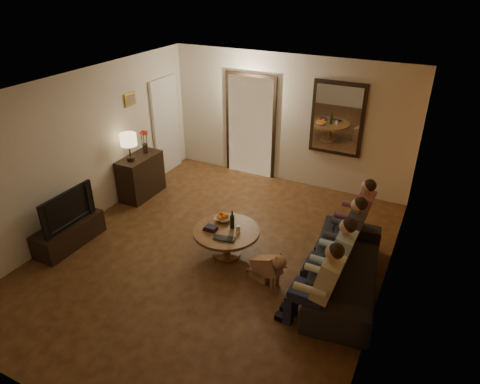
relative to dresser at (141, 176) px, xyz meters
The scene contains 33 objects.
floor 2.53m from the dresser, 25.81° to the right, with size 5.00×6.00×0.01m, color #3E2410.
ceiling 3.32m from the dresser, 25.81° to the right, with size 5.00×6.00×0.01m, color white.
back_wall 3.08m from the dresser, 40.35° to the left, with size 5.00×0.02×2.60m, color beige.
front_wall 4.75m from the dresser, 61.17° to the right, with size 5.00×0.02×2.60m, color beige.
left_wall 1.43m from the dresser, 102.94° to the right, with size 0.02×6.00×2.60m, color beige.
right_wall 4.95m from the dresser, 12.90° to the right, with size 0.02×6.00×2.60m, color beige.
orange_accent 4.94m from the dresser, 12.93° to the right, with size 0.01×6.00×2.60m, color orange.
kitchen_doorway 2.47m from the dresser, 52.53° to the left, with size 1.00×0.06×2.10m, color #FFE0A5.
door_trim 2.46m from the dresser, 52.38° to the left, with size 1.12×0.04×2.22m, color black.
fridge_glimpse 2.59m from the dresser, 48.13° to the left, with size 0.45×0.03×1.70m, color silver.
mirror_frame 3.90m from the dresser, 29.94° to the left, with size 1.00×0.05×1.40m, color black.
mirror_glass 3.89m from the dresser, 29.54° to the left, with size 0.86×0.02×1.26m, color white.
white_door 1.37m from the dresser, 99.83° to the left, with size 0.06×0.85×2.04m, color white.
framed_art 1.47m from the dresser, 136.09° to the left, with size 0.03×0.28×0.24m, color #B28C33.
art_canvas 1.47m from the dresser, 134.06° to the left, with size 0.01×0.22×0.18m, color brown.
dresser is the anchor object (origin of this frame).
table_lamp 0.72m from the dresser, 90.00° to the right, with size 0.30×0.30×0.54m, color beige, non-canonical shape.
flower_vase 0.67m from the dresser, 90.00° to the left, with size 0.14×0.14×0.44m, color red, non-canonical shape.
tv_stand 1.89m from the dresser, 90.00° to the right, with size 0.45×1.17×0.39m, color black.
tv 1.90m from the dresser, 90.00° to the right, with size 0.13×1.02×0.58m, color black.
sofa 4.36m from the dresser, 12.28° to the right, with size 0.86×2.19×0.64m, color black.
person_a 4.55m from the dresser, 23.71° to the right, with size 0.60×0.40×1.20m, color tan, non-canonical shape.
person_b 4.34m from the dresser, 16.44° to the right, with size 0.60×0.40×1.20m, color tan, non-canonical shape.
person_c 4.21m from the dresser, ahead, with size 0.60×0.40×1.20m, color tan, non-canonical shape.
person_d 4.17m from the dresser, ahead, with size 0.60×0.40×1.20m, color tan, non-canonical shape.
dog 3.48m from the dresser, 21.98° to the right, with size 0.56×0.24×0.56m, color #AA744E, non-canonical shape.
coffee_table 2.61m from the dresser, 22.18° to the right, with size 1.03×1.03×0.45m, color brown.
bowl 2.36m from the dresser, 18.88° to the right, with size 0.26×0.26×0.06m, color white.
oranges 2.37m from the dresser, 18.88° to the right, with size 0.20×0.20×0.08m, color orange, non-canonical shape.
wine_bottle 2.62m from the dresser, 19.74° to the right, with size 0.07×0.07×0.31m, color black, non-canonical shape.
wine_glass 2.76m from the dresser, 19.81° to the right, with size 0.06×0.06×0.10m, color silver.
book_stack 2.45m from the dresser, 26.30° to the right, with size 0.20×0.15×0.07m, color black, non-canonical shape.
laptop 2.81m from the dresser, 26.70° to the right, with size 0.33×0.21×0.03m, color black.
Camera 1 is at (2.82, -4.72, 4.05)m, focal length 32.00 mm.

